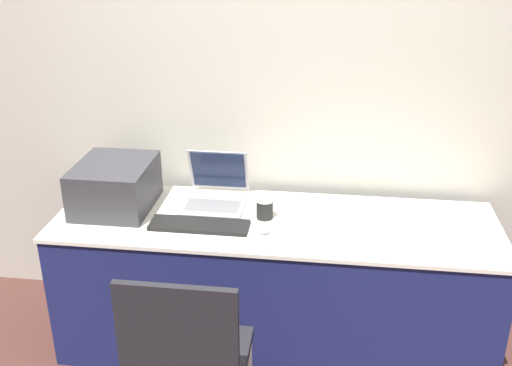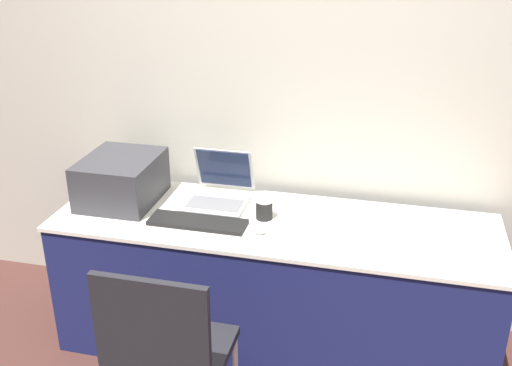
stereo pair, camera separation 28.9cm
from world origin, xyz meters
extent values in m
cube|color=#B7B2A3|center=(0.00, 0.76, 1.30)|extent=(8.00, 0.05, 2.60)
cube|color=#191E51|center=(0.00, 0.33, 0.36)|extent=(2.16, 0.66, 0.72)
cube|color=silver|center=(0.00, 0.33, 0.73)|extent=(2.18, 0.68, 0.02)
cube|color=#333338|center=(-0.82, 0.38, 0.86)|extent=(0.37, 0.43, 0.24)
cube|color=#51565B|center=(-0.82, 0.33, 0.95)|extent=(0.29, 0.33, 0.04)
cube|color=#B7B7BC|center=(-0.33, 0.42, 0.75)|extent=(0.31, 0.26, 0.02)
cube|color=slate|center=(-0.33, 0.41, 0.76)|extent=(0.28, 0.14, 0.00)
cube|color=#B7B7BC|center=(-0.33, 0.60, 0.87)|extent=(0.31, 0.09, 0.25)
cube|color=#192342|center=(-0.33, 0.59, 0.88)|extent=(0.28, 0.08, 0.22)
cube|color=black|center=(-0.35, 0.21, 0.75)|extent=(0.48, 0.15, 0.02)
cylinder|color=black|center=(-0.05, 0.35, 0.78)|extent=(0.08, 0.08, 0.09)
cylinder|color=white|center=(-0.05, 0.35, 0.83)|extent=(0.09, 0.09, 0.01)
ellipsoid|color=silver|center=(-0.04, 0.18, 0.75)|extent=(0.06, 0.04, 0.03)
cube|color=black|center=(-0.26, -0.40, 0.47)|extent=(0.45, 0.41, 0.04)
cube|color=black|center=(-0.26, -0.59, 0.71)|extent=(0.45, 0.03, 0.45)
camera|label=1|loc=(0.24, -2.28, 2.10)|focal=42.00mm
camera|label=2|loc=(0.53, -2.22, 2.10)|focal=42.00mm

